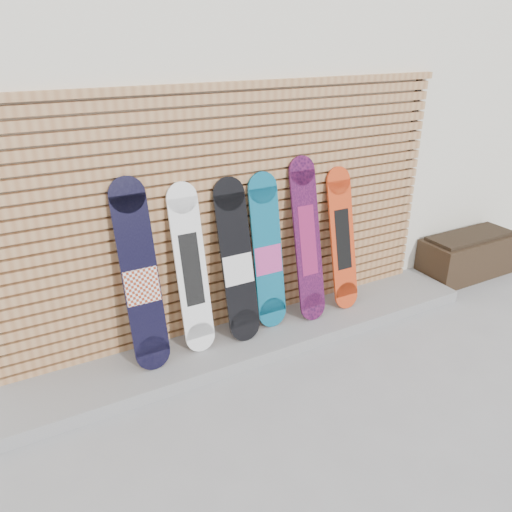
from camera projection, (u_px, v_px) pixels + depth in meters
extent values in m
plane|color=gray|center=(306.00, 379.00, 4.16)|extent=(80.00, 80.00, 0.00)
cube|color=silver|center=(193.00, 104.00, 6.44)|extent=(12.00, 5.00, 3.60)
cube|color=gray|center=(252.00, 338.00, 4.62)|extent=(4.60, 0.70, 0.12)
cube|color=#A67045|center=(238.00, 316.00, 4.82)|extent=(4.20, 0.05, 0.08)
cube|color=#A67045|center=(238.00, 308.00, 4.78)|extent=(4.20, 0.05, 0.08)
cube|color=#A67045|center=(238.00, 299.00, 4.74)|extent=(4.20, 0.05, 0.07)
cube|color=#A67045|center=(238.00, 290.00, 4.70)|extent=(4.20, 0.05, 0.07)
cube|color=#A67045|center=(237.00, 281.00, 4.66)|extent=(4.20, 0.05, 0.07)
cube|color=#A67045|center=(237.00, 271.00, 4.62)|extent=(4.20, 0.05, 0.07)
cube|color=#A67045|center=(237.00, 262.00, 4.58)|extent=(4.20, 0.05, 0.07)
cube|color=#A67045|center=(237.00, 252.00, 4.54)|extent=(4.20, 0.05, 0.07)
cube|color=#A67045|center=(237.00, 242.00, 4.50)|extent=(4.20, 0.05, 0.07)
cube|color=#A67045|center=(237.00, 233.00, 4.46)|extent=(4.20, 0.05, 0.08)
cube|color=#A67045|center=(236.00, 222.00, 4.42)|extent=(4.20, 0.05, 0.08)
cube|color=#A67045|center=(236.00, 212.00, 4.38)|extent=(4.20, 0.05, 0.08)
cube|color=#A67045|center=(236.00, 201.00, 4.34)|extent=(4.20, 0.05, 0.08)
cube|color=#A67045|center=(236.00, 191.00, 4.30)|extent=(4.20, 0.05, 0.08)
cube|color=#A67045|center=(236.00, 180.00, 4.26)|extent=(4.20, 0.05, 0.08)
cube|color=#A67045|center=(235.00, 169.00, 4.22)|extent=(4.20, 0.05, 0.08)
cube|color=#A67045|center=(235.00, 157.00, 4.18)|extent=(4.20, 0.05, 0.08)
cube|color=#A67045|center=(235.00, 146.00, 4.14)|extent=(4.20, 0.05, 0.08)
cube|color=#A67045|center=(235.00, 134.00, 4.10)|extent=(4.20, 0.05, 0.08)
cube|color=#A67045|center=(235.00, 122.00, 4.06)|extent=(4.20, 0.05, 0.08)
cube|color=#A67045|center=(234.00, 110.00, 4.02)|extent=(4.20, 0.05, 0.08)
cube|color=#A67045|center=(234.00, 97.00, 3.98)|extent=(4.20, 0.05, 0.08)
cube|color=black|center=(405.00, 189.00, 5.31)|extent=(0.06, 0.04, 2.23)
cube|color=#A67045|center=(234.00, 85.00, 3.94)|extent=(4.26, 0.07, 0.06)
cube|color=black|center=(467.00, 256.00, 5.85)|extent=(1.16, 0.48, 0.48)
cube|color=black|center=(471.00, 236.00, 5.74)|extent=(1.06, 0.39, 0.04)
cube|color=black|center=(140.00, 277.00, 3.92)|extent=(0.29, 0.31, 1.27)
cylinder|color=black|center=(153.00, 353.00, 4.07)|extent=(0.29, 0.09, 0.29)
cylinder|color=black|center=(127.00, 195.00, 3.78)|extent=(0.29, 0.09, 0.29)
cube|color=white|center=(142.00, 286.00, 3.94)|extent=(0.27, 0.09, 0.28)
cube|color=white|center=(191.00, 270.00, 4.16)|extent=(0.26, 0.27, 1.19)
cylinder|color=white|center=(200.00, 337.00, 4.30)|extent=(0.26, 0.07, 0.26)
cylinder|color=white|center=(182.00, 198.00, 4.01)|extent=(0.26, 0.07, 0.26)
cube|color=black|center=(191.00, 270.00, 4.16)|extent=(0.16, 0.15, 0.61)
cube|color=black|center=(237.00, 261.00, 4.32)|extent=(0.29, 0.29, 1.15)
cylinder|color=black|center=(245.00, 325.00, 4.45)|extent=(0.29, 0.09, 0.29)
cylinder|color=black|center=(229.00, 194.00, 4.20)|extent=(0.29, 0.09, 0.29)
cube|color=silver|center=(238.00, 269.00, 4.34)|extent=(0.28, 0.09, 0.26)
cube|color=#0C5978|center=(267.00, 252.00, 4.50)|extent=(0.29, 0.22, 1.15)
cylinder|color=#0C5978|center=(272.00, 312.00, 4.66)|extent=(0.29, 0.07, 0.28)
cylinder|color=#0C5978|center=(262.00, 188.00, 4.35)|extent=(0.29, 0.07, 0.28)
cube|color=#C94795|center=(268.00, 260.00, 4.52)|extent=(0.27, 0.07, 0.26)
cube|color=black|center=(307.00, 241.00, 4.62)|extent=(0.27, 0.30, 1.27)
cylinder|color=black|center=(313.00, 306.00, 4.77)|extent=(0.27, 0.08, 0.27)
cylinder|color=black|center=(302.00, 171.00, 4.47)|extent=(0.27, 0.08, 0.27)
cube|color=#881B4F|center=(307.00, 241.00, 4.62)|extent=(0.17, 0.17, 0.65)
cube|color=red|center=(342.00, 239.00, 4.85)|extent=(0.27, 0.28, 1.12)
cylinder|color=red|center=(346.00, 295.00, 4.97)|extent=(0.27, 0.08, 0.27)
cylinder|color=red|center=(338.00, 181.00, 4.72)|extent=(0.27, 0.08, 0.27)
cube|color=black|center=(342.00, 239.00, 4.85)|extent=(0.17, 0.16, 0.58)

